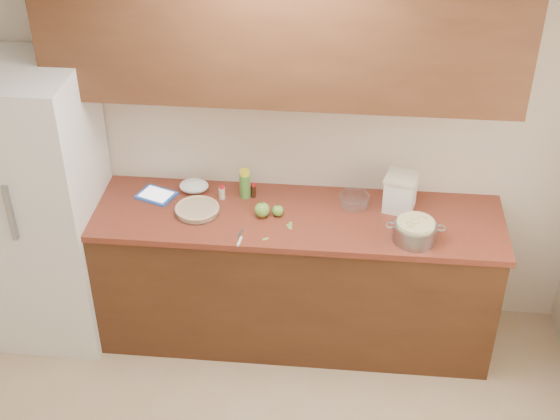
# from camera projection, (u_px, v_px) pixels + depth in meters

# --- Properties ---
(room_shell) EXTENTS (3.60, 3.60, 3.60)m
(room_shell) POSITION_uv_depth(u_px,v_px,m) (243.00, 341.00, 3.15)
(room_shell) COLOR tan
(room_shell) RESTS_ON ground
(counter_run) EXTENTS (2.64, 0.68, 0.92)m
(counter_run) POSITION_uv_depth(u_px,v_px,m) (279.00, 274.00, 4.84)
(counter_run) COLOR #4B2A15
(counter_run) RESTS_ON ground
(upper_cabinets) EXTENTS (2.60, 0.34, 0.70)m
(upper_cabinets) POSITION_uv_depth(u_px,v_px,m) (281.00, 37.00, 4.13)
(upper_cabinets) COLOR #58311B
(upper_cabinets) RESTS_ON room_shell
(fridge) EXTENTS (0.70, 0.70, 1.80)m
(fridge) POSITION_uv_depth(u_px,v_px,m) (40.00, 206.00, 4.68)
(fridge) COLOR white
(fridge) RESTS_ON ground
(pie) EXTENTS (0.27, 0.27, 0.04)m
(pie) POSITION_uv_depth(u_px,v_px,m) (197.00, 210.00, 4.57)
(pie) COLOR silver
(pie) RESTS_ON counter_run
(colander) EXTENTS (0.33, 0.24, 0.12)m
(colander) POSITION_uv_depth(u_px,v_px,m) (415.00, 231.00, 4.33)
(colander) COLOR gray
(colander) RESTS_ON counter_run
(flour_canister) EXTENTS (0.22, 0.22, 0.23)m
(flour_canister) POSITION_uv_depth(u_px,v_px,m) (400.00, 192.00, 4.56)
(flour_canister) COLOR white
(flour_canister) RESTS_ON counter_run
(tablet) EXTENTS (0.26, 0.23, 0.02)m
(tablet) POSITION_uv_depth(u_px,v_px,m) (156.00, 195.00, 4.73)
(tablet) COLOR blue
(tablet) RESTS_ON counter_run
(paring_knife) EXTENTS (0.04, 0.17, 0.02)m
(paring_knife) POSITION_uv_depth(u_px,v_px,m) (240.00, 240.00, 4.35)
(paring_knife) COLOR gray
(paring_knife) RESTS_ON counter_run
(lemon_bottle) EXTENTS (0.07, 0.07, 0.19)m
(lemon_bottle) POSITION_uv_depth(u_px,v_px,m) (245.00, 184.00, 4.68)
(lemon_bottle) COLOR #4C8C38
(lemon_bottle) RESTS_ON counter_run
(cinnamon_shaker) EXTENTS (0.04, 0.04, 0.09)m
(cinnamon_shaker) POSITION_uv_depth(u_px,v_px,m) (222.00, 192.00, 4.69)
(cinnamon_shaker) COLOR beige
(cinnamon_shaker) RESTS_ON counter_run
(vanilla_bottle) EXTENTS (0.03, 0.03, 0.09)m
(vanilla_bottle) POSITION_uv_depth(u_px,v_px,m) (254.00, 191.00, 4.70)
(vanilla_bottle) COLOR black
(vanilla_bottle) RESTS_ON counter_run
(mixing_bowl) EXTENTS (0.18, 0.18, 0.07)m
(mixing_bowl) POSITION_uv_depth(u_px,v_px,m) (354.00, 199.00, 4.64)
(mixing_bowl) COLOR silver
(mixing_bowl) RESTS_ON counter_run
(paper_towel) EXTENTS (0.20, 0.18, 0.07)m
(paper_towel) POSITION_uv_depth(u_px,v_px,m) (194.00, 186.00, 4.76)
(paper_towel) COLOR white
(paper_towel) RESTS_ON counter_run
(apple_left) EXTENTS (0.09, 0.09, 0.10)m
(apple_left) POSITION_uv_depth(u_px,v_px,m) (262.00, 210.00, 4.53)
(apple_left) COLOR #6BA136
(apple_left) RESTS_ON counter_run
(apple_center) EXTENTS (0.07, 0.07, 0.08)m
(apple_center) POSITION_uv_depth(u_px,v_px,m) (278.00, 211.00, 4.54)
(apple_center) COLOR #6BA136
(apple_center) RESTS_ON counter_run
(peel_a) EXTENTS (0.04, 0.05, 0.00)m
(peel_a) POSITION_uv_depth(u_px,v_px,m) (289.00, 227.00, 4.47)
(peel_a) COLOR #7DAB53
(peel_a) RESTS_ON counter_run
(peel_b) EXTENTS (0.02, 0.05, 0.00)m
(peel_b) POSITION_uv_depth(u_px,v_px,m) (290.00, 224.00, 4.49)
(peel_b) COLOR #7DAB53
(peel_b) RESTS_ON counter_run
(peel_c) EXTENTS (0.04, 0.03, 0.00)m
(peel_c) POSITION_uv_depth(u_px,v_px,m) (266.00, 239.00, 4.37)
(peel_c) COLOR #7DAB53
(peel_c) RESTS_ON counter_run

